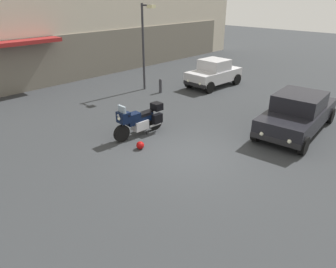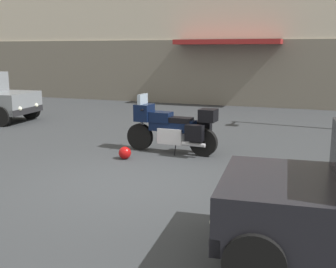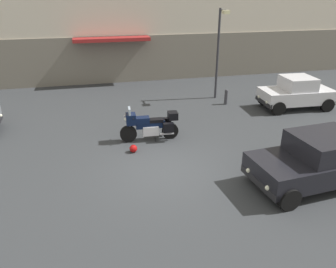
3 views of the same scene
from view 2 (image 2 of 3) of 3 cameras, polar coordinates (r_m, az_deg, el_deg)
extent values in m
plane|color=#2D3033|center=(7.85, -5.26, -6.50)|extent=(80.00, 80.00, 0.00)
cube|color=#6D675C|center=(18.35, 10.25, 8.04)|extent=(33.63, 0.12, 2.80)
cube|color=maroon|center=(18.04, 7.96, 12.19)|extent=(4.40, 1.10, 0.20)
cylinder|color=black|center=(10.27, -3.78, -0.36)|extent=(0.65, 0.17, 0.64)
cylinder|color=black|center=(9.65, 4.80, -1.14)|extent=(0.65, 0.17, 0.64)
cylinder|color=#B7B7BC|center=(10.19, -3.72, 2.00)|extent=(0.33, 0.09, 0.68)
cube|color=#B7B7BC|center=(9.90, 0.59, -0.19)|extent=(0.62, 0.43, 0.36)
cube|color=black|center=(9.85, 0.59, 1.17)|extent=(1.11, 0.34, 0.28)
cube|color=black|center=(9.94, -1.00, 2.32)|extent=(0.54, 0.37, 0.24)
cube|color=black|center=(9.75, 1.67, 1.90)|extent=(0.58, 0.33, 0.12)
cube|color=black|center=(10.11, -3.22, 2.91)|extent=(0.38, 0.46, 0.40)
cube|color=#8C9EAD|center=(10.09, -3.45, 4.61)|extent=(0.10, 0.40, 0.28)
sphere|color=#EAEACC|center=(10.20, -4.13, 2.97)|extent=(0.14, 0.14, 0.14)
cylinder|color=black|center=(10.07, -2.82, 3.45)|extent=(0.07, 0.62, 0.04)
cylinder|color=#B7B7BC|center=(9.53, 3.44, -1.41)|extent=(0.55, 0.12, 0.09)
cube|color=black|center=(9.38, 3.58, 0.13)|extent=(0.41, 0.22, 0.36)
cube|color=black|center=(9.90, 4.69, 0.71)|extent=(0.41, 0.22, 0.36)
cube|color=black|center=(9.50, 5.43, 2.52)|extent=(0.38, 0.42, 0.28)
cylinder|color=black|center=(9.74, 0.98, -2.01)|extent=(0.03, 0.13, 0.29)
sphere|color=#990C0C|center=(9.46, -5.83, -2.54)|extent=(0.28, 0.28, 0.28)
cube|color=black|center=(14.71, -18.42, 3.02)|extent=(0.23, 1.64, 0.20)
cylinder|color=black|center=(15.58, -17.97, 3.11)|extent=(0.65, 0.26, 0.64)
cylinder|color=black|center=(14.34, -21.49, 2.21)|extent=(0.65, 0.26, 0.64)
sphere|color=silver|center=(15.03, -17.31, 3.72)|extent=(0.14, 0.14, 0.14)
sphere|color=silver|center=(14.30, -19.32, 3.23)|extent=(0.14, 0.14, 0.14)
cube|color=black|center=(5.24, 7.83, -10.95)|extent=(0.27, 1.76, 0.20)
cylinder|color=black|center=(4.49, 11.55, -16.48)|extent=(0.66, 0.27, 0.64)
cylinder|color=black|center=(6.03, 12.73, -9.12)|extent=(0.66, 0.27, 0.64)
sphere|color=silver|center=(4.76, 6.45, -11.72)|extent=(0.14, 0.14, 0.14)
sphere|color=silver|center=(5.65, 8.04, -7.97)|extent=(0.14, 0.14, 0.14)
camera|label=1|loc=(10.83, -68.19, 18.46)|focal=33.24mm
camera|label=3|loc=(6.55, -99.14, 26.01)|focal=35.26mm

